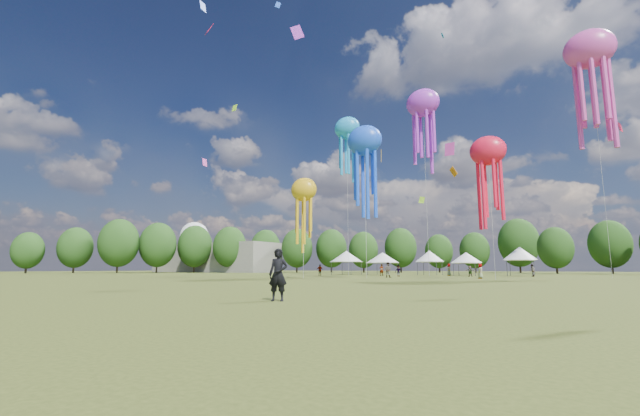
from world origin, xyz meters
The scene contains 10 objects.
ground centered at (0.00, 0.00, 0.00)m, with size 300.00×300.00×0.00m, color #384416.
observer_main centered at (7.94, -0.59, 0.96)m, with size 0.70×0.46×1.92m, color black.
spectator_near centered at (-3.23, 36.16, 0.96)m, with size 0.94×0.73×1.93m, color gray.
spectators_far centered at (0.03, 46.20, 0.86)m, with size 28.39×16.78×1.89m.
festival_tents centered at (-5.56, 54.35, 3.14)m, with size 33.29×9.43×4.42m.
show_kites centered at (4.54, 43.67, 21.70)m, with size 40.86×25.69×32.62m.
small_kites centered at (0.62, 42.14, 30.07)m, with size 66.97×52.99×43.04m.
treeline centered at (-3.87, 62.51, 6.54)m, with size 201.57×95.24×13.43m.
hangar centered at (-72.00, 72.00, 4.00)m, with size 40.00×12.00×8.00m, color gray.
radome centered at (-88.00, 78.00, 9.99)m, with size 9.00×9.00×16.00m.
Camera 1 is at (17.40, -12.72, 1.20)m, focal length 23.03 mm.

